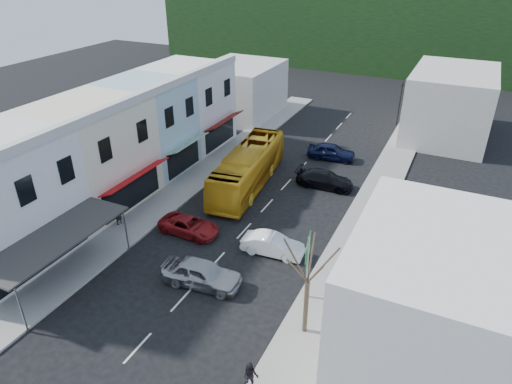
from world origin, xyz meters
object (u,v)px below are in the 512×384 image
(car_red, at_px, (189,225))
(direction_sign, at_px, (307,269))
(pedestrian_right, at_px, (250,376))
(bus, at_px, (248,169))
(traffic_signal, at_px, (400,104))
(street_tree, at_px, (308,282))
(pedestrian_left, at_px, (118,214))
(car_silver, at_px, (202,275))
(car_white, at_px, (273,245))

(car_red, distance_m, direction_sign, 10.29)
(pedestrian_right, height_order, direction_sign, direction_sign)
(bus, bearing_deg, traffic_signal, 60.43)
(street_tree, height_order, traffic_signal, street_tree)
(pedestrian_left, relative_size, traffic_signal, 0.34)
(pedestrian_left, bearing_deg, car_silver, -99.80)
(bus, xyz_separation_m, pedestrian_left, (-5.64, -9.75, -0.55))
(car_silver, xyz_separation_m, direction_sign, (6.04, 1.50, 1.40))
(bus, xyz_separation_m, car_silver, (3.23, -12.80, -0.85))
(traffic_signal, bearing_deg, direction_sign, 105.32)
(car_silver, height_order, pedestrian_right, pedestrian_right)
(car_silver, height_order, traffic_signal, traffic_signal)
(car_silver, bearing_deg, car_white, -34.82)
(bus, height_order, traffic_signal, traffic_signal)
(pedestrian_right, bearing_deg, traffic_signal, 73.01)
(car_white, xyz_separation_m, direction_sign, (3.46, -3.20, 1.40))
(car_white, distance_m, car_red, 6.33)
(direction_sign, bearing_deg, street_tree, -84.27)
(pedestrian_left, distance_m, street_tree, 16.47)
(pedestrian_left, height_order, street_tree, street_tree)
(bus, bearing_deg, direction_sign, -57.59)
(car_white, bearing_deg, direction_sign, -137.62)
(bus, relative_size, car_white, 2.64)
(car_white, bearing_deg, car_silver, 146.37)
(car_silver, relative_size, car_red, 0.96)
(car_white, bearing_deg, pedestrian_left, 93.34)
(car_silver, relative_size, pedestrian_left, 2.59)
(street_tree, distance_m, traffic_signal, 34.67)
(car_white, relative_size, pedestrian_right, 2.59)
(street_tree, bearing_deg, pedestrian_left, 165.50)
(bus, distance_m, pedestrian_right, 20.47)
(street_tree, relative_size, traffic_signal, 1.36)
(pedestrian_left, xyz_separation_m, direction_sign, (14.90, -1.54, 1.10))
(bus, bearing_deg, car_red, -100.46)
(pedestrian_right, height_order, traffic_signal, traffic_signal)
(pedestrian_right, height_order, street_tree, street_tree)
(car_silver, distance_m, direction_sign, 6.38)
(car_silver, distance_m, pedestrian_right, 8.10)
(car_silver, distance_m, car_red, 5.78)
(car_red, xyz_separation_m, traffic_signal, (9.18, 29.19, 1.78))
(pedestrian_right, bearing_deg, car_white, 90.50)
(bus, relative_size, pedestrian_left, 6.82)
(car_white, distance_m, traffic_signal, 29.08)
(car_red, xyz_separation_m, street_tree, (10.66, -5.43, 2.67))
(car_white, distance_m, pedestrian_left, 11.56)
(car_white, xyz_separation_m, traffic_signal, (2.86, 28.89, 1.78))
(car_red, bearing_deg, pedestrian_right, -134.56)
(car_silver, distance_m, street_tree, 7.48)
(street_tree, bearing_deg, car_silver, 171.49)
(car_white, bearing_deg, traffic_signal, -10.53)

